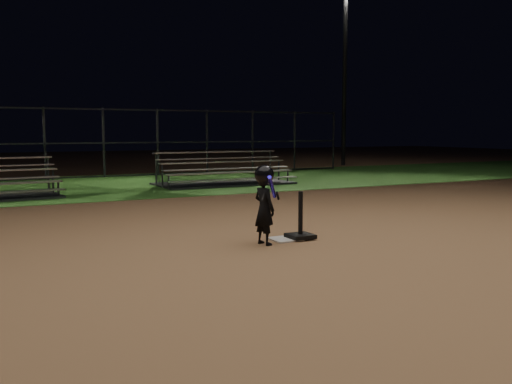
% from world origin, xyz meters
% --- Properties ---
extents(ground, '(80.00, 80.00, 0.00)m').
position_xyz_m(ground, '(0.00, 0.00, 0.00)').
color(ground, '#986B44').
rests_on(ground, ground).
extents(grass_strip, '(60.00, 8.00, 0.01)m').
position_xyz_m(grass_strip, '(0.00, 10.00, 0.01)').
color(grass_strip, '#2A5C1D').
rests_on(grass_strip, ground).
extents(home_plate, '(0.45, 0.45, 0.02)m').
position_xyz_m(home_plate, '(0.00, 0.00, 0.01)').
color(home_plate, beige).
rests_on(home_plate, ground).
extents(batting_tee, '(0.38, 0.38, 0.73)m').
position_xyz_m(batting_tee, '(0.23, -0.07, 0.15)').
color(batting_tee, black).
rests_on(batting_tee, home_plate).
extents(child_batter, '(0.45, 0.58, 1.19)m').
position_xyz_m(child_batter, '(-0.46, -0.17, 0.63)').
color(child_batter, black).
rests_on(child_batter, ground).
extents(bleacher_right, '(4.22, 2.11, 1.03)m').
position_xyz_m(bleacher_right, '(2.78, 8.62, 0.21)').
color(bleacher_right, silver).
rests_on(bleacher_right, ground).
extents(backstop_fence, '(20.08, 0.08, 2.50)m').
position_xyz_m(backstop_fence, '(0.00, 13.00, 1.25)').
color(backstop_fence, '#38383D').
rests_on(backstop_fence, ground).
extents(light_pole_right, '(0.90, 0.53, 8.30)m').
position_xyz_m(light_pole_right, '(12.00, 14.94, 4.95)').
color(light_pole_right, '#2D2D30').
rests_on(light_pole_right, ground).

